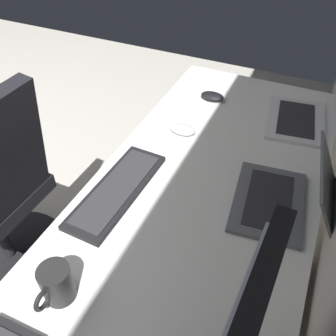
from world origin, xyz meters
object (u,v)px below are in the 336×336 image
(laptop_left, at_px, (313,113))
(coffee_mug, at_px, (56,284))
(mouse_main, at_px, (212,96))
(drawer_pedestal, at_px, (185,300))
(laptop_leftmost, at_px, (291,197))
(keyboard_spare, at_px, (117,190))
(mouse_spare, at_px, (183,129))

(laptop_left, distance_m, coffee_mug, 1.13)
(mouse_main, xyz_separation_m, coffee_mug, (1.04, -0.04, 0.04))
(laptop_left, xyz_separation_m, mouse_main, (-0.01, -0.42, -0.04))
(drawer_pedestal, xyz_separation_m, laptop_leftmost, (-0.23, 0.24, 0.43))
(keyboard_spare, bearing_deg, laptop_leftmost, 107.44)
(keyboard_spare, height_order, coffee_mug, coffee_mug)
(laptop_leftmost, bearing_deg, keyboard_spare, -72.56)
(drawer_pedestal, relative_size, mouse_spare, 6.68)
(laptop_leftmost, xyz_separation_m, keyboard_spare, (0.16, -0.52, -0.04))
(mouse_main, bearing_deg, laptop_leftmost, 40.19)
(laptop_leftmost, distance_m, keyboard_spare, 0.55)
(mouse_main, relative_size, coffee_mug, 0.87)
(drawer_pedestal, height_order, coffee_mug, coffee_mug)
(mouse_spare, bearing_deg, coffee_mug, -1.11)
(keyboard_spare, bearing_deg, drawer_pedestal, 76.93)
(laptop_leftmost, distance_m, coffee_mug, 0.71)
(mouse_main, bearing_deg, mouse_spare, -4.89)
(mouse_spare, relative_size, coffee_mug, 0.87)
(drawer_pedestal, distance_m, coffee_mug, 0.58)
(laptop_left, relative_size, mouse_main, 3.34)
(laptop_leftmost, relative_size, mouse_main, 3.34)
(laptop_leftmost, height_order, mouse_spare, laptop_leftmost)
(keyboard_spare, bearing_deg, mouse_main, 172.14)
(mouse_spare, height_order, coffee_mug, coffee_mug)
(laptop_leftmost, bearing_deg, coffee_mug, -41.08)
(laptop_leftmost, distance_m, mouse_spare, 0.51)
(drawer_pedestal, distance_m, mouse_main, 0.86)
(keyboard_spare, relative_size, mouse_spare, 4.08)
(keyboard_spare, bearing_deg, mouse_spare, 169.99)
(laptop_left, xyz_separation_m, keyboard_spare, (0.66, -0.52, -0.04))
(laptop_left, distance_m, mouse_main, 0.43)
(keyboard_spare, relative_size, coffee_mug, 3.54)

